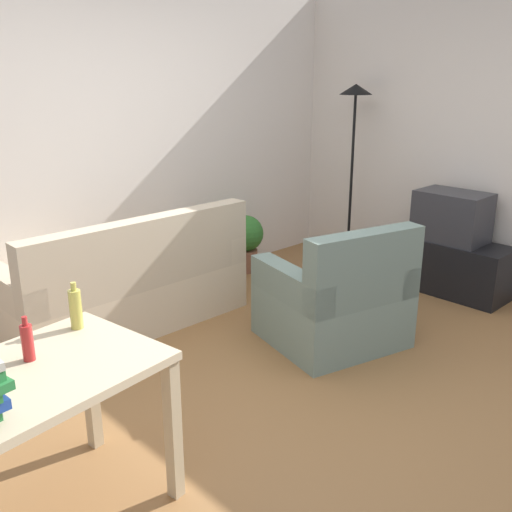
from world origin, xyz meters
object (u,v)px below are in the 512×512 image
object	(u,v)px
tv_stand	(447,265)
desk	(15,405)
armchair	(337,302)
potted_plant	(245,239)
bottle_squat	(76,308)
torchiere_lamp	(354,126)
couch	(127,289)
bottle_red	(27,342)
tv	(452,216)

from	to	relation	value
tv_stand	desk	xyz separation A→B (m)	(-3.99, -0.24, 0.41)
desk	armchair	xyz separation A→B (m)	(2.42, 0.27, -0.33)
desk	potted_plant	distance (m)	3.60
potted_plant	armchair	world-z (taller)	armchair
desk	bottle_squat	bearing A→B (deg)	24.98
torchiere_lamp	potted_plant	xyz separation A→B (m)	(-0.95, 0.56, -1.08)
desk	potted_plant	bearing A→B (deg)	24.32
desk	tv_stand	bearing A→B (deg)	-4.44
tv_stand	torchiere_lamp	distance (m)	1.62
desk	couch	bearing A→B (deg)	39.28
potted_plant	bottle_squat	size ratio (longest dim) A/B	2.45
couch	torchiere_lamp	xyz separation A→B (m)	(2.50, -0.24, 1.11)
torchiere_lamp	bottle_red	size ratio (longest dim) A/B	9.02
potted_plant	bottle_red	distance (m)	3.46
armchair	bottle_red	size ratio (longest dim) A/B	5.38
potted_plant	tv	bearing A→B (deg)	-60.29
tv	bottle_squat	distance (m)	3.57
potted_plant	armchair	bearing A→B (deg)	-110.52
desk	potted_plant	world-z (taller)	desk
couch	tv_stand	distance (m)	2.85
couch	bottle_red	distance (m)	2.08
torchiere_lamp	bottle_squat	xyz separation A→B (m)	(-3.56, -1.08, -0.55)
potted_plant	bottle_squat	xyz separation A→B (m)	(-2.61, -1.63, 0.53)
desk	bottle_squat	xyz separation A→B (m)	(0.43, 0.27, 0.21)
tv	armchair	xyz separation A→B (m)	(-1.57, 0.03, -0.38)
torchiere_lamp	bottle_red	bearing A→B (deg)	-162.29
tv	torchiere_lamp	world-z (taller)	torchiere_lamp
couch	tv	distance (m)	2.88
couch	tv	size ratio (longest dim) A/B	3.14
armchair	bottle_squat	world-z (taller)	bottle_squat
desk	potted_plant	size ratio (longest dim) A/B	2.25
potted_plant	armchair	xyz separation A→B (m)	(-0.62, -1.64, -0.01)
bottle_squat	tv	bearing A→B (deg)	-0.61
couch	desk	distance (m)	2.20
potted_plant	bottle_red	bearing A→B (deg)	-148.44
bottle_red	couch	bearing A→B (deg)	47.39
tv	potted_plant	bearing A→B (deg)	29.71
couch	tv	bearing A→B (deg)	151.54
couch	potted_plant	distance (m)	1.59
tv	bottle_red	distance (m)	3.87
couch	potted_plant	xyz separation A→B (m)	(1.55, 0.31, 0.02)
tv	torchiere_lamp	xyz separation A→B (m)	(-0.00, 1.12, 0.71)
couch	potted_plant	size ratio (longest dim) A/B	3.30
tv	potted_plant	size ratio (longest dim) A/B	1.05
armchair	couch	bearing A→B (deg)	-40.55
tv_stand	armchair	world-z (taller)	armchair
bottle_squat	couch	bearing A→B (deg)	51.35
tv	torchiere_lamp	bearing A→B (deg)	0.18
couch	potted_plant	bearing A→B (deg)	-168.62
torchiere_lamp	bottle_red	world-z (taller)	torchiere_lamp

